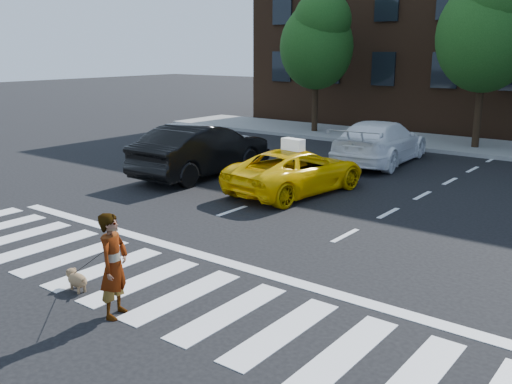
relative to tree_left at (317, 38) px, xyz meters
The scene contains 12 objects.
ground 18.90m from the tree_left, 67.71° to the right, with size 120.00×120.00×0.00m, color black.
crosswalk 18.90m from the tree_left, 67.71° to the right, with size 13.00×2.40×0.01m, color silver.
stop_line 17.47m from the tree_left, 65.65° to the right, with size 12.00×0.30×0.01m, color silver.
sidewalk_far 8.24m from the tree_left, ahead, with size 30.00×4.00×0.15m, color slate.
tree_left is the anchor object (origin of this frame).
tree_mid 7.51m from the tree_left, ahead, with size 3.69×3.69×7.10m.
taxi 12.06m from the tree_left, 60.89° to the right, with size 2.05×4.44×1.23m, color #F5BF05.
black_sedan 10.81m from the tree_left, 78.87° to the right, with size 1.76×5.05×1.66m, color black.
white_suv 8.14m from the tree_left, 39.97° to the right, with size 2.12×5.22×1.51m, color white.
woman 19.98m from the tree_left, 67.07° to the right, with size 0.59×0.39×1.63m, color #999999.
dog 19.46m from the tree_left, 70.42° to the right, with size 0.60×0.29×0.34m.
taxi_sign 12.01m from the tree_left, 61.37° to the right, with size 0.65×0.28×0.32m, color white.
Camera 1 is at (7.23, -6.14, 3.96)m, focal length 40.00 mm.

